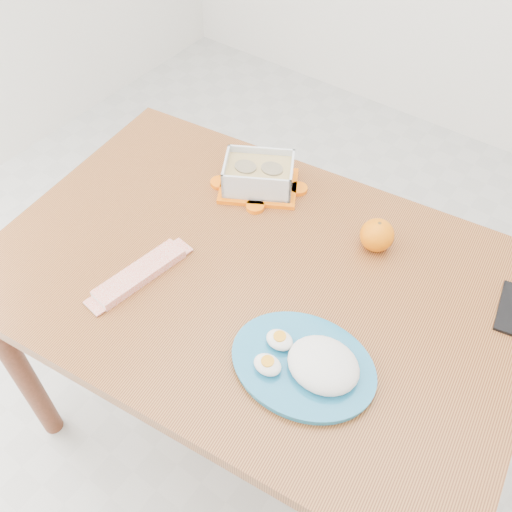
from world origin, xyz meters
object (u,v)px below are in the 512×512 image
Objects in this scene: dining_table at (256,297)px; rice_plate at (310,363)px; orange_fruit at (377,235)px; food_container at (259,175)px.

dining_table is 0.30m from rice_plate.
orange_fruit and rice_plate have the same top height.
rice_plate is (0.05, -0.38, -0.01)m from orange_fruit.
rice_plate is (0.24, -0.14, 0.12)m from dining_table.
food_container is at bearing 129.20° from rice_plate.
food_container is at bearing 178.75° from orange_fruit.
rice_plate is at bearing -37.67° from dining_table.
rice_plate reaches higher than dining_table.
food_container reaches higher than orange_fruit.
dining_table is 16.36× the size of orange_fruit.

